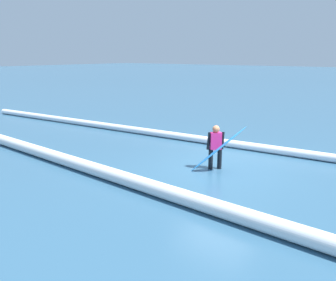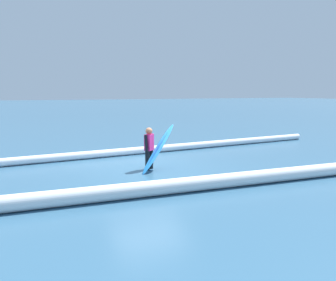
{
  "view_description": "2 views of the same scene",
  "coord_description": "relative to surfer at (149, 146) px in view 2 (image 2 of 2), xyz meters",
  "views": [
    {
      "loc": [
        -5.29,
        9.62,
        3.47
      ],
      "look_at": [
        0.54,
        1.99,
        1.17
      ],
      "focal_mm": 38.64,
      "sensor_mm": 36.0,
      "label": 1
    },
    {
      "loc": [
        4.08,
        10.64,
        2.53
      ],
      "look_at": [
        -0.04,
        1.49,
        1.11
      ],
      "focal_mm": 37.33,
      "sensor_mm": 36.0,
      "label": 2
    }
  ],
  "objects": [
    {
      "name": "wave_crest_midground",
      "position": [
        1.22,
        2.76,
        -0.57
      ],
      "size": [
        25.03,
        1.68,
        0.38
      ],
      "primitive_type": "cylinder",
      "rotation": [
        0.0,
        1.57,
        -0.05
      ],
      "color": "white",
      "rests_on": "ground_plane"
    },
    {
      "name": "ground_plane",
      "position": [
        -0.06,
        -0.23,
        -0.76
      ],
      "size": [
        193.49,
        193.49,
        0.0
      ],
      "primitive_type": "plane",
      "color": "#305A77"
    },
    {
      "name": "surfer",
      "position": [
        0.0,
        0.0,
        0.0
      ],
      "size": [
        0.4,
        0.45,
        1.37
      ],
      "rotation": [
        0.0,
        0.0,
        0.77
      ],
      "color": "black",
      "rests_on": "ground_plane"
    },
    {
      "name": "wave_crest_foreground",
      "position": [
        2.78,
        -2.52,
        -0.62
      ],
      "size": [
        25.19,
        2.18,
        0.29
      ],
      "primitive_type": "cylinder",
      "rotation": [
        0.0,
        1.57,
        0.08
      ],
      "color": "white",
      "rests_on": "ground_plane"
    },
    {
      "name": "surfboard",
      "position": [
        -0.23,
        0.24,
        -0.05
      ],
      "size": [
        1.54,
        1.02,
        1.46
      ],
      "color": "#268CE5",
      "rests_on": "ground_plane"
    }
  ]
}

